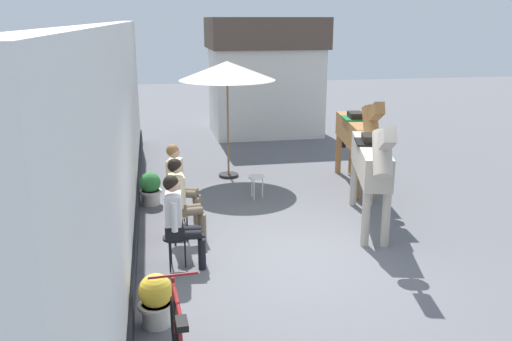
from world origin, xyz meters
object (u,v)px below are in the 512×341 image
(seated_visitor_far, at_px, (179,179))
(saddled_horse_far, at_px, (357,133))
(cafe_parasol, at_px, (227,71))
(satchel_bag, at_px, (175,194))
(seated_visitor_middle, at_px, (181,196))
(seated_visitor_near, at_px, (178,217))
(saddled_horse_near, at_px, (371,161))
(spare_stool_white, at_px, (256,179))
(flower_planter_farthest, at_px, (150,188))
(flower_planter_nearest, at_px, (156,299))

(seated_visitor_far, xyz_separation_m, saddled_horse_far, (3.77, 1.32, 0.38))
(seated_visitor_far, relative_size, saddled_horse_far, 0.47)
(cafe_parasol, height_order, satchel_bag, cafe_parasol)
(seated_visitor_middle, bearing_deg, seated_visitor_near, -95.79)
(saddled_horse_near, height_order, saddled_horse_far, same)
(saddled_horse_near, distance_m, saddled_horse_far, 2.28)
(seated_visitor_middle, relative_size, cafe_parasol, 0.54)
(seated_visitor_middle, distance_m, spare_stool_white, 2.50)
(seated_visitor_far, height_order, flower_planter_farthest, seated_visitor_far)
(saddled_horse_near, bearing_deg, cafe_parasol, 119.08)
(saddled_horse_near, relative_size, satchel_bag, 10.44)
(spare_stool_white, bearing_deg, flower_planter_nearest, -115.08)
(seated_visitor_middle, distance_m, cafe_parasol, 4.09)
(saddled_horse_near, bearing_deg, flower_planter_farthest, 153.08)
(saddled_horse_far, relative_size, flower_planter_nearest, 4.66)
(saddled_horse_near, height_order, flower_planter_nearest, saddled_horse_near)
(seated_visitor_near, height_order, spare_stool_white, seated_visitor_near)
(seated_visitor_near, distance_m, saddled_horse_near, 3.45)
(seated_visitor_middle, distance_m, saddled_horse_far, 4.43)
(seated_visitor_middle, height_order, saddled_horse_near, saddled_horse_near)
(saddled_horse_near, xyz_separation_m, satchel_bag, (-3.21, 2.10, -1.06))
(saddled_horse_far, distance_m, flower_planter_nearest, 6.35)
(seated_visitor_near, relative_size, satchel_bag, 4.96)
(seated_visitor_middle, height_order, flower_planter_nearest, seated_visitor_middle)
(seated_visitor_near, bearing_deg, satchel_bag, 88.72)
(saddled_horse_near, bearing_deg, saddled_horse_far, 74.73)
(seated_visitor_far, height_order, spare_stool_white, seated_visitor_far)
(seated_visitor_near, xyz_separation_m, cafe_parasol, (1.34, 4.48, 1.59))
(satchel_bag, bearing_deg, saddled_horse_far, 44.52)
(seated_visitor_far, xyz_separation_m, saddled_horse_near, (3.17, -0.88, 0.38))
(flower_planter_farthest, bearing_deg, saddled_horse_far, 4.43)
(flower_planter_nearest, bearing_deg, spare_stool_white, 64.92)
(flower_planter_nearest, height_order, cafe_parasol, cafe_parasol)
(flower_planter_nearest, distance_m, satchel_bag, 4.59)
(saddled_horse_near, distance_m, flower_planter_nearest, 4.47)
(satchel_bag, bearing_deg, seated_visitor_middle, -46.32)
(saddled_horse_far, distance_m, flower_planter_farthest, 4.36)
(spare_stool_white, height_order, satchel_bag, spare_stool_white)
(seated_visitor_middle, distance_m, flower_planter_nearest, 2.48)
(satchel_bag, bearing_deg, flower_planter_farthest, -110.56)
(flower_planter_farthest, xyz_separation_m, spare_stool_white, (2.06, -0.03, 0.07))
(seated_visitor_middle, xyz_separation_m, saddled_horse_far, (3.78, 2.27, 0.38))
(flower_planter_farthest, xyz_separation_m, cafe_parasol, (1.74, 1.61, 2.03))
(seated_visitor_middle, height_order, saddled_horse_far, saddled_horse_far)
(seated_visitor_near, height_order, flower_planter_farthest, seated_visitor_near)
(seated_visitor_far, bearing_deg, satchel_bag, 91.60)
(saddled_horse_near, relative_size, spare_stool_white, 6.36)
(seated_visitor_middle, xyz_separation_m, seated_visitor_far, (0.01, 0.95, 0.00))
(flower_planter_nearest, relative_size, cafe_parasol, 0.25)
(cafe_parasol, height_order, spare_stool_white, cafe_parasol)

